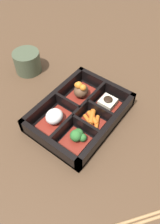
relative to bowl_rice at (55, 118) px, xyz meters
The scene contains 10 objects.
ground_plane 0.08m from the bowl_rice, 34.63° to the right, with size 3.00×3.00×0.00m, color #4C3523.
bento_base 0.08m from the bowl_rice, 34.63° to the right, with size 0.27×0.20×0.01m.
bento_rim 0.07m from the bowl_rice, 35.79° to the right, with size 0.27×0.20×0.05m.
bowl_rice is the anchor object (origin of this frame).
bowl_stew 0.12m from the bowl_rice, ahead, with size 0.10×0.07×0.06m.
bowl_greens 0.09m from the bowl_rice, 96.35° to the right, with size 0.07×0.06×0.04m.
bowl_carrots 0.10m from the bowl_rice, 53.42° to the right, with size 0.06×0.06×0.02m.
bowl_tofu 0.16m from the bowl_rice, 31.50° to the right, with size 0.07×0.06×0.03m.
tea_cup 0.25m from the bowl_rice, 62.17° to the left, with size 0.09×0.09×0.07m.
chopsticks 0.33m from the bowl_rice, 100.53° to the right, with size 0.17×0.14×0.01m.
Camera 1 is at (-0.31, -0.23, 0.50)m, focal length 35.00 mm.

